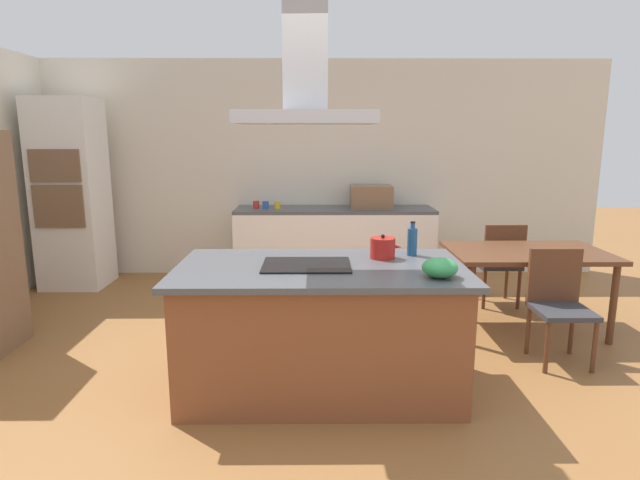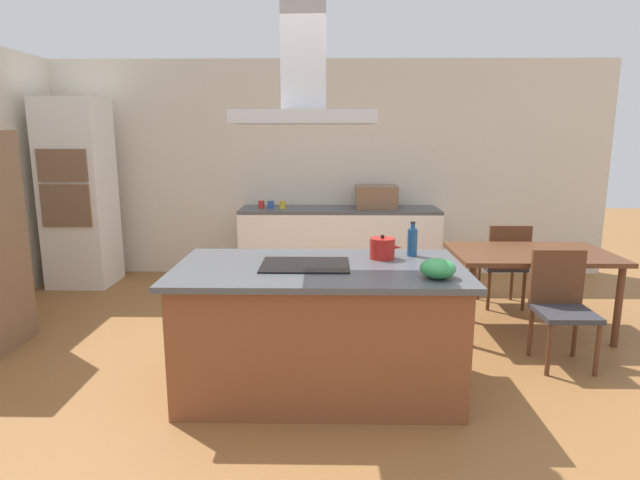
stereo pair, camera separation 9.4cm
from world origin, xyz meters
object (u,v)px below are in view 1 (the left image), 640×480
at_px(mixing_bowl, 440,268).
at_px(dining_table, 527,259).
at_px(coffee_mug_red, 256,205).
at_px(olive_oil_bottle, 412,241).
at_px(chair_facing_back_wall, 500,259).
at_px(cooktop, 307,265).
at_px(tea_kettle, 383,248).
at_px(range_hood, 306,84).
at_px(wall_oven_stack, 71,194).
at_px(countertop_microwave, 371,197).
at_px(coffee_mug_blue, 266,205).
at_px(chair_facing_island, 558,298).
at_px(coffee_mug_yellow, 277,205).

relative_size(mixing_bowl, dining_table, 0.16).
bearing_deg(coffee_mug_red, mixing_bowl, -64.59).
bearing_deg(olive_oil_bottle, chair_facing_back_wall, 51.05).
relative_size(olive_oil_bottle, dining_table, 0.18).
bearing_deg(dining_table, coffee_mug_red, 146.89).
xyz_separation_m(cooktop, tea_kettle, (0.55, 0.23, 0.07)).
bearing_deg(range_hood, wall_oven_stack, 136.65).
xyz_separation_m(cooktop, countertop_microwave, (0.74, 2.88, 0.13)).
height_order(wall_oven_stack, dining_table, wall_oven_stack).
height_order(olive_oil_bottle, coffee_mug_blue, olive_oil_bottle).
bearing_deg(countertop_microwave, coffee_mug_red, -179.98).
xyz_separation_m(dining_table, range_hood, (-1.99, -1.15, 1.43)).
height_order(coffee_mug_blue, chair_facing_island, coffee_mug_blue).
distance_m(countertop_microwave, chair_facing_back_wall, 1.73).
relative_size(coffee_mug_blue, chair_facing_back_wall, 0.10).
distance_m(cooktop, olive_oil_bottle, 0.85).
bearing_deg(coffee_mug_blue, tea_kettle, -67.29).
bearing_deg(chair_facing_island, tea_kettle, -169.96).
xyz_separation_m(tea_kettle, chair_facing_island, (1.44, 0.25, -0.47)).
distance_m(coffee_mug_yellow, chair_facing_island, 3.40).
distance_m(coffee_mug_red, wall_oven_stack, 2.15).
bearing_deg(olive_oil_bottle, countertop_microwave, 90.91).
xyz_separation_m(tea_kettle, coffee_mug_yellow, (-0.96, 2.63, -0.03)).
bearing_deg(coffee_mug_yellow, chair_facing_island, -44.71).
height_order(countertop_microwave, coffee_mug_red, countertop_microwave).
bearing_deg(wall_oven_stack, olive_oil_bottle, -33.06).
distance_m(coffee_mug_blue, chair_facing_island, 3.50).
height_order(cooktop, coffee_mug_yellow, coffee_mug_yellow).
xyz_separation_m(olive_oil_bottle, coffee_mug_red, (-1.45, 2.57, -0.06)).
bearing_deg(chair_facing_back_wall, dining_table, -90.00).
bearing_deg(coffee_mug_yellow, coffee_mug_red, 173.99).
bearing_deg(coffee_mug_red, cooktop, -76.95).
relative_size(cooktop, mixing_bowl, 2.67).
distance_m(cooktop, range_hood, 1.20).
xyz_separation_m(cooktop, coffee_mug_red, (-0.67, 2.88, 0.04)).
bearing_deg(dining_table, coffee_mug_yellow, 144.54).
bearing_deg(range_hood, countertop_microwave, 75.63).
bearing_deg(range_hood, tea_kettle, 22.38).
relative_size(wall_oven_stack, dining_table, 1.57).
height_order(dining_table, range_hood, range_hood).
xyz_separation_m(countertop_microwave, wall_oven_stack, (-3.54, -0.23, 0.06)).
xyz_separation_m(mixing_bowl, range_hood, (-0.84, 0.30, 1.14)).
bearing_deg(chair_facing_island, countertop_microwave, 117.55).
relative_size(coffee_mug_red, chair_facing_back_wall, 0.10).
distance_m(mixing_bowl, chair_facing_island, 1.46).
bearing_deg(chair_facing_island, olive_oil_bottle, -172.14).
height_order(tea_kettle, mixing_bowl, tea_kettle).
relative_size(tea_kettle, chair_facing_back_wall, 0.26).
bearing_deg(mixing_bowl, coffee_mug_red, 115.41).
bearing_deg(cooktop, mixing_bowl, -19.57).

